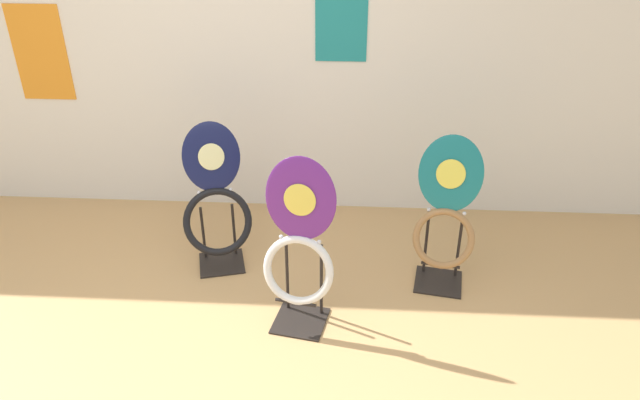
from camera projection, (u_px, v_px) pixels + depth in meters
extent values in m
cube|color=silver|center=(231.00, 30.00, 3.80)|extent=(8.00, 0.06, 2.60)
cube|color=teal|center=(342.00, 11.00, 3.67)|extent=(0.34, 0.01, 0.65)
cube|color=orange|center=(40.00, 53.00, 3.92)|extent=(0.38, 0.01, 0.65)
cube|color=black|center=(438.00, 282.00, 3.49)|extent=(0.32, 0.32, 0.01)
cylinder|color=black|center=(426.00, 242.00, 3.49)|extent=(0.02, 0.02, 0.43)
cylinder|color=black|center=(459.00, 246.00, 3.45)|extent=(0.02, 0.02, 0.43)
cylinder|color=black|center=(440.00, 265.00, 3.34)|extent=(0.22, 0.06, 0.02)
torus|color=#9E7042|center=(443.00, 238.00, 3.32)|extent=(0.39, 0.25, 0.34)
ellipsoid|color=#197075|center=(451.00, 174.00, 3.26)|extent=(0.39, 0.20, 0.44)
ellipsoid|color=#EADB4C|center=(451.00, 174.00, 3.24)|extent=(0.17, 0.08, 0.17)
sphere|color=silver|center=(429.00, 210.00, 3.33)|extent=(0.02, 0.02, 0.02)
sphere|color=silver|center=(464.00, 214.00, 3.29)|extent=(0.02, 0.02, 0.02)
cube|color=black|center=(300.00, 321.00, 3.17)|extent=(0.33, 0.33, 0.01)
cylinder|color=black|center=(287.00, 275.00, 3.16)|extent=(0.02, 0.02, 0.45)
cylinder|color=black|center=(321.00, 280.00, 3.12)|extent=(0.02, 0.02, 0.45)
cylinder|color=black|center=(296.00, 303.00, 3.02)|extent=(0.22, 0.06, 0.02)
torus|color=silver|center=(298.00, 270.00, 2.99)|extent=(0.40, 0.22, 0.38)
ellipsoid|color=#60237F|center=(301.00, 199.00, 2.86)|extent=(0.38, 0.14, 0.45)
ellipsoid|color=#E5CC4C|center=(300.00, 200.00, 2.85)|extent=(0.17, 0.05, 0.17)
sphere|color=silver|center=(281.00, 237.00, 2.97)|extent=(0.02, 0.02, 0.02)
sphere|color=silver|center=(319.00, 242.00, 2.93)|extent=(0.02, 0.02, 0.02)
cube|color=black|center=(222.00, 263.00, 3.67)|extent=(0.34, 0.34, 0.01)
cylinder|color=black|center=(203.00, 233.00, 3.64)|extent=(0.02, 0.02, 0.37)
cylinder|color=black|center=(234.00, 229.00, 3.68)|extent=(0.02, 0.02, 0.37)
cylinder|color=black|center=(221.00, 250.00, 3.53)|extent=(0.22, 0.08, 0.02)
torus|color=black|center=(218.00, 222.00, 3.50)|extent=(0.47, 0.34, 0.39)
ellipsoid|color=#141942|center=(211.00, 157.00, 3.46)|extent=(0.38, 0.25, 0.41)
ellipsoid|color=beige|center=(211.00, 157.00, 3.44)|extent=(0.17, 0.10, 0.16)
sphere|color=silver|center=(199.00, 193.00, 3.48)|extent=(0.02, 0.02, 0.02)
sphere|color=silver|center=(230.00, 190.00, 3.51)|extent=(0.02, 0.02, 0.02)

